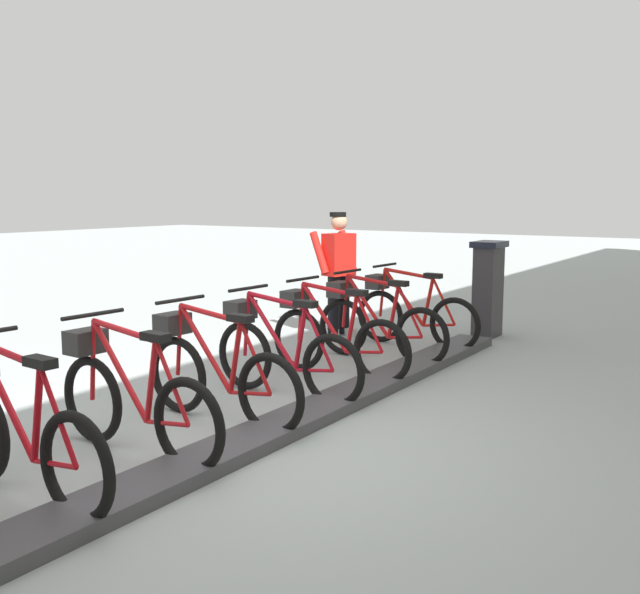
# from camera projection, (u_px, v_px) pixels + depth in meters

# --- Properties ---
(ground_plane) EXTENTS (60.00, 60.00, 0.00)m
(ground_plane) POSITION_uv_depth(u_px,v_px,m) (255.00, 445.00, 5.45)
(ground_plane) COLOR #A1ABAA
(dock_rail_base) EXTENTS (0.44, 9.02, 0.10)m
(dock_rail_base) POSITION_uv_depth(u_px,v_px,m) (255.00, 438.00, 5.44)
(dock_rail_base) COLOR #47474C
(dock_rail_base) RESTS_ON ground
(payment_kiosk) EXTENTS (0.36, 0.52, 1.28)m
(payment_kiosk) POSITION_uv_depth(u_px,v_px,m) (488.00, 287.00, 9.55)
(payment_kiosk) COLOR #38383D
(payment_kiosk) RESTS_ON ground
(bike_docked_0) EXTENTS (1.72, 0.54, 1.02)m
(bike_docked_0) POSITION_uv_depth(u_px,v_px,m) (411.00, 312.00, 8.96)
(bike_docked_0) COLOR black
(bike_docked_0) RESTS_ON ground
(bike_docked_1) EXTENTS (1.72, 0.54, 1.02)m
(bike_docked_1) POSITION_uv_depth(u_px,v_px,m) (376.00, 323.00, 8.21)
(bike_docked_1) COLOR black
(bike_docked_1) RESTS_ON ground
(bike_docked_2) EXTENTS (1.72, 0.54, 1.02)m
(bike_docked_2) POSITION_uv_depth(u_px,v_px,m) (333.00, 336.00, 7.45)
(bike_docked_2) COLOR black
(bike_docked_2) RESTS_ON ground
(bike_docked_3) EXTENTS (1.72, 0.54, 1.02)m
(bike_docked_3) POSITION_uv_depth(u_px,v_px,m) (281.00, 352.00, 6.70)
(bike_docked_3) COLOR black
(bike_docked_3) RESTS_ON ground
(bike_docked_4) EXTENTS (1.72, 0.54, 1.02)m
(bike_docked_4) POSITION_uv_depth(u_px,v_px,m) (215.00, 372.00, 5.95)
(bike_docked_4) COLOR black
(bike_docked_4) RESTS_ON ground
(bike_docked_5) EXTENTS (1.72, 0.54, 1.02)m
(bike_docked_5) POSITION_uv_depth(u_px,v_px,m) (130.00, 397.00, 5.19)
(bike_docked_5) COLOR black
(bike_docked_5) RESTS_ON ground
(bike_docked_6) EXTENTS (1.72, 0.54, 1.02)m
(bike_docked_6) POSITION_uv_depth(u_px,v_px,m) (17.00, 432.00, 4.44)
(bike_docked_6) COLOR black
(bike_docked_6) RESTS_ON ground
(worker_near_rack) EXTENTS (0.56, 0.68, 1.66)m
(worker_near_rack) POSITION_uv_depth(u_px,v_px,m) (338.00, 269.00, 9.58)
(worker_near_rack) COLOR white
(worker_near_rack) RESTS_ON ground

